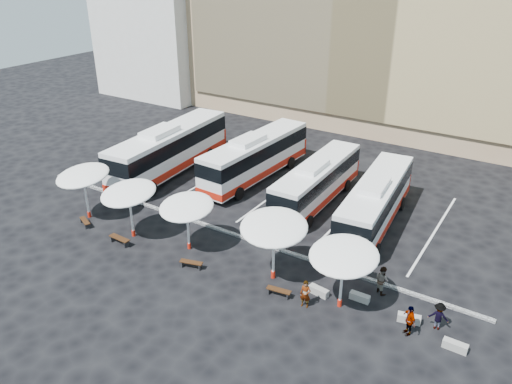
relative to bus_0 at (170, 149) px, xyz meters
The scene contains 25 objects.
ground 11.63m from the bus_0, 33.14° to the right, with size 120.00×120.00×0.00m, color black.
apartment_block 29.32m from the bus_0, 130.28° to the left, with size 14.00×14.00×18.00m, color silver.
curb_divider 11.35m from the bus_0, 30.99° to the right, with size 34.00×0.25×0.15m, color black.
bay_lines 9.96m from the bus_0, 10.38° to the left, with size 24.15×12.00×0.01m.
bus_0 is the anchor object (origin of this frame).
bus_1 7.24m from the bus_0, 23.13° to the left, with size 3.24×12.16×3.83m.
bus_2 13.00m from the bus_0, ahead, with size 2.73×11.04×3.49m.
bus_3 17.76m from the bus_0, ahead, with size 3.48×11.64×3.64m.
sunshade_0 9.24m from the bus_0, 87.88° to the right, with size 4.43×4.47×3.77m.
sunshade_1 10.61m from the bus_0, 62.59° to the right, with size 4.36×4.39×3.71m.
sunshade_2 12.47m from the bus_0, 43.87° to the right, with size 3.78×3.81×3.50m.
sunshade_3 17.30m from the bus_0, 29.35° to the right, with size 4.75×4.79×3.94m.
sunshade_4 21.24m from the bus_0, 24.41° to the right, with size 3.75×3.79×3.72m.
wood_bench_0 10.37m from the bus_0, 84.01° to the right, with size 1.36×0.86×0.41m.
wood_bench_1 11.79m from the bus_0, 65.34° to the right, with size 1.57×0.47×0.48m.
wood_bench_2 14.71m from the bus_0, 44.38° to the right, with size 1.45×0.74×0.43m.
wood_bench_3 18.96m from the bus_0, 31.10° to the right, with size 1.41×0.56×0.42m.
conc_bench_0 19.94m from the bus_0, 25.24° to the right, with size 1.14×0.38×0.43m, color gray.
conc_bench_1 21.57m from the bus_0, 21.13° to the right, with size 1.08×0.36×0.41m, color gray.
conc_bench_2 24.27m from the bus_0, 19.43° to the right, with size 1.15×0.38×0.43m, color gray.
conc_bench_3 26.80m from the bus_0, 19.25° to the right, with size 1.14×0.38×0.43m, color gray.
passenger_0 20.33m from the bus_0, 28.79° to the right, with size 0.58×0.38×1.60m, color black.
passenger_1 21.80m from the bus_0, 17.28° to the right, with size 0.81×0.63×1.66m, color black.
passenger_2 24.71m from the bus_0, 21.21° to the right, with size 0.97×0.41×1.66m, color black.
passenger_3 25.38m from the bus_0, 17.85° to the right, with size 0.98×0.56×1.52m, color black.
Camera 1 is at (17.36, -22.79, 17.03)m, focal length 35.00 mm.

